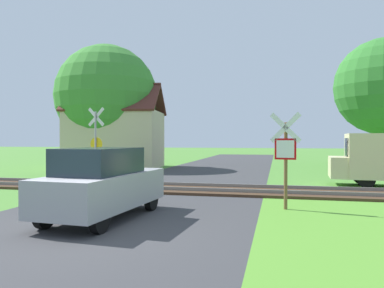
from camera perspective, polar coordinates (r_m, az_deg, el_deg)
ground_plane at (r=8.54m, az=-15.59°, el=-12.82°), size 160.00×160.00×0.00m
road_asphalt at (r=10.30m, az=-10.18°, el=-10.44°), size 6.99×80.00×0.01m
rail_track at (r=14.79m, az=-2.77°, el=-6.81°), size 60.00×2.60×0.22m
stop_sign_near at (r=10.91m, az=14.07°, el=-1.45°), size 0.87×0.20×2.76m
crossing_sign_far at (r=17.76m, az=-14.44°, el=0.52°), size 0.87×0.18×3.47m
house at (r=26.77m, az=-11.45°, el=1.00°), size 7.00×6.04×5.92m
tree_far at (r=29.68m, az=27.18°, el=7.78°), size 6.72×6.72×9.05m
tree_left at (r=27.33m, az=-12.91°, el=7.18°), size 7.14×7.14×8.65m
parked_car at (r=9.66m, az=-13.44°, el=-5.84°), size 1.94×4.11×1.78m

